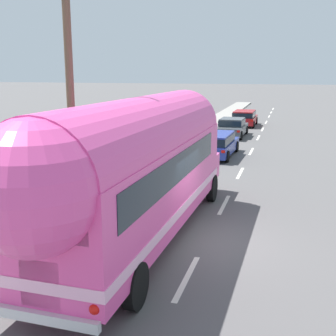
{
  "coord_description": "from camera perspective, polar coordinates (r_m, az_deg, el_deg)",
  "views": [
    {
      "loc": [
        2.13,
        -11.6,
        4.82
      ],
      "look_at": [
        -1.7,
        2.01,
        1.63
      ],
      "focal_mm": 46.24,
      "sensor_mm": 36.0,
      "label": 1
    }
  ],
  "objects": [
    {
      "name": "car_third",
      "position": [
        39.17,
        10.05,
        6.63
      ],
      "size": [
        2.04,
        4.31,
        1.37
      ],
      "color": "#A5191E",
      "rests_on": "ground"
    },
    {
      "name": "sidewalk_slab",
      "position": [
        23.14,
        -1.69,
        0.88
      ],
      "size": [
        2.13,
        90.0,
        0.15
      ],
      "primitive_type": "cube",
      "color": "gray",
      "rests_on": "ground"
    },
    {
      "name": "lane_markings",
      "position": [
        25.91,
        5.08,
        1.96
      ],
      "size": [
        3.72,
        80.0,
        0.01
      ],
      "color": "silver",
      "rests_on": "ground"
    },
    {
      "name": "car_lead",
      "position": [
        24.83,
        6.45,
        3.29
      ],
      "size": [
        2.03,
        4.71,
        1.37
      ],
      "color": "navy",
      "rests_on": "ground"
    },
    {
      "name": "car_second",
      "position": [
        32.67,
        8.44,
        5.41
      ],
      "size": [
        2.06,
        4.58,
        1.37
      ],
      "color": "#474C51",
      "rests_on": "ground"
    },
    {
      "name": "painted_bus",
      "position": [
        11.67,
        -4.47,
        0.2
      ],
      "size": [
        2.81,
        12.48,
        4.12
      ],
      "color": "#EA4C9E",
      "rests_on": "ground"
    },
    {
      "name": "utility_pole",
      "position": [
        13.51,
        -12.81,
        10.72
      ],
      "size": [
        1.8,
        0.24,
        8.5
      ],
      "color": "brown",
      "rests_on": "ground"
    },
    {
      "name": "ground_plane",
      "position": [
        12.74,
        4.98,
        -9.56
      ],
      "size": [
        300.0,
        300.0,
        0.0
      ],
      "primitive_type": "plane",
      "color": "#565454"
    }
  ]
}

